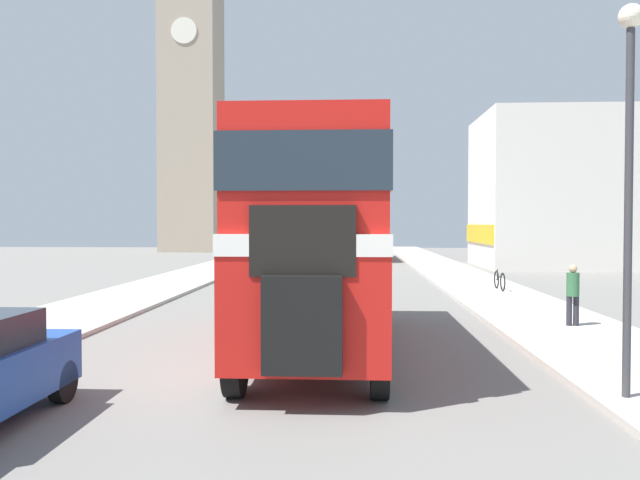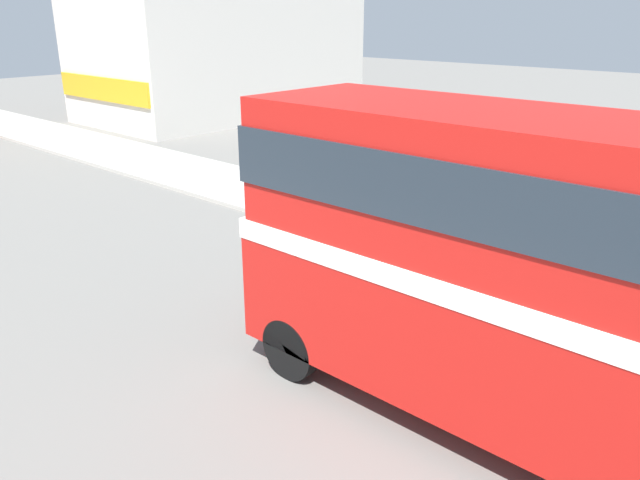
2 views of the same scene
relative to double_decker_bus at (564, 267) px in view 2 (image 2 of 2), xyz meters
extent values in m
cube|color=red|center=(0.00, 0.02, -1.28)|extent=(2.54, 9.35, 1.76)
cube|color=white|center=(0.00, 0.02, -0.24)|extent=(2.56, 9.40, 0.32)
cube|color=red|center=(0.00, 0.02, 0.88)|extent=(2.49, 9.17, 1.92)
cube|color=#232D38|center=(0.00, 0.02, 0.97)|extent=(2.56, 9.26, 0.86)
cylinder|color=black|center=(-1.13, 3.75, -2.13)|extent=(0.28, 1.05, 1.05)
cylinder|color=black|center=(1.13, 3.75, -2.13)|extent=(0.28, 1.05, 1.05)
cylinder|color=#282833|center=(6.23, 2.69, -2.16)|extent=(0.14, 0.14, 0.75)
cylinder|color=#282833|center=(6.41, 2.69, -2.16)|extent=(0.14, 0.14, 0.75)
cylinder|color=#336B42|center=(6.32, 2.69, -1.48)|extent=(0.31, 0.31, 0.60)
sphere|color=tan|center=(6.32, 2.69, -1.08)|extent=(0.20, 0.20, 0.20)
torus|color=black|center=(6.47, 10.78, -2.18)|extent=(0.05, 0.71, 0.71)
torus|color=black|center=(6.47, 11.83, -2.18)|extent=(0.05, 0.71, 0.71)
cylinder|color=black|center=(6.47, 11.31, -2.03)|extent=(0.04, 1.06, 0.34)
cylinder|color=black|center=(6.47, 11.68, -1.97)|extent=(0.04, 0.04, 0.43)
cube|color=silver|center=(16.29, 26.22, 2.08)|extent=(15.19, 8.33, 9.48)
cube|color=gold|center=(8.64, 26.22, -0.57)|extent=(0.12, 7.91, 1.14)
camera|label=1|loc=(0.72, -13.47, 0.07)|focal=35.00mm
camera|label=2|loc=(-7.44, -2.55, 3.03)|focal=35.00mm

